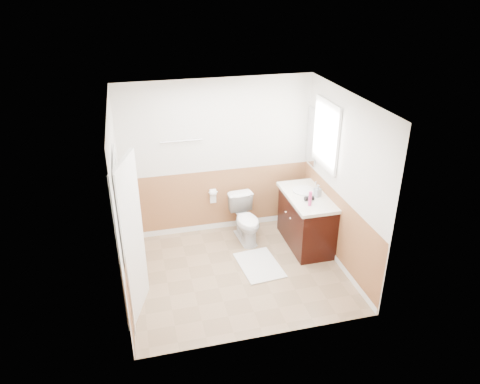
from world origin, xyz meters
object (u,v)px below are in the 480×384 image
object	(u,v)px
bath_mat	(259,265)
soap_dispenser	(318,191)
vanity_cabinet	(306,221)
lotion_bottle	(310,199)
toilet	(246,219)

from	to	relation	value
bath_mat	soap_dispenser	distance (m)	1.40
bath_mat	vanity_cabinet	size ratio (longest dim) A/B	0.73
bath_mat	soap_dispenser	world-z (taller)	soap_dispenser
vanity_cabinet	soap_dispenser	world-z (taller)	soap_dispenser
bath_mat	lotion_bottle	world-z (taller)	lotion_bottle
vanity_cabinet	soap_dispenser	distance (m)	0.56
toilet	lotion_bottle	size ratio (longest dim) A/B	3.25
soap_dispenser	lotion_bottle	bearing A→B (deg)	-132.01
toilet	soap_dispenser	distance (m)	1.22
vanity_cabinet	soap_dispenser	size ratio (longest dim) A/B	5.74
bath_mat	vanity_cabinet	xyz separation A→B (m)	(0.87, 0.41, 0.39)
soap_dispenser	bath_mat	bearing A→B (deg)	-160.81
bath_mat	vanity_cabinet	distance (m)	1.03
toilet	soap_dispenser	bearing A→B (deg)	-28.22
toilet	soap_dispenser	xyz separation A→B (m)	(0.99, -0.42, 0.59)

